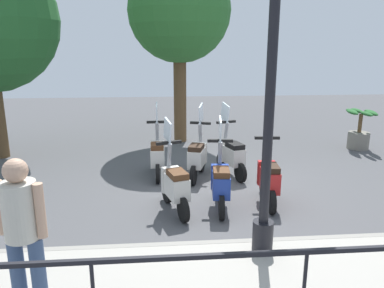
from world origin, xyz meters
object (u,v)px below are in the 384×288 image
object	(u,v)px
scooter_near_0	(268,178)
scooter_near_2	(175,184)
pedestrian_distant	(22,227)
scooter_far_2	(158,155)
tree_distant	(179,12)
lamp_post_near	(270,103)
potted_palm	(359,133)
scooter_near_1	(220,182)
scooter_far_0	(231,154)
scooter_far_1	(198,156)

from	to	relation	value
scooter_near_0	scooter_near_2	world-z (taller)	same
pedestrian_distant	scooter_far_2	world-z (taller)	pedestrian_distant
tree_distant	scooter_far_2	xyz separation A→B (m)	(-3.07, 0.64, -3.12)
lamp_post_near	potted_palm	xyz separation A→B (m)	(5.17, -4.05, -1.61)
scooter_far_2	scooter_near_1	bearing A→B (deg)	-148.38
scooter_near_2	scooter_far_0	bearing A→B (deg)	-53.75
scooter_near_2	lamp_post_near	bearing A→B (deg)	-162.80
scooter_near_2	scooter_far_2	xyz separation A→B (m)	(1.78, 0.29, 0.00)
tree_distant	scooter_near_1	distance (m)	5.74
potted_palm	scooter_near_1	world-z (taller)	scooter_near_1
scooter_near_1	scooter_near_2	size ratio (longest dim) A/B	1.00
scooter_near_1	lamp_post_near	bearing A→B (deg)	-164.36
pedestrian_distant	scooter_near_2	xyz separation A→B (m)	(2.55, -1.50, -0.60)
scooter_near_0	scooter_far_1	distance (m)	1.79
scooter_far_0	scooter_far_2	world-z (taller)	same
scooter_far_1	scooter_near_2	bearing A→B (deg)	178.96
scooter_near_0	scooter_near_2	size ratio (longest dim) A/B	1.00
scooter_near_1	scooter_far_0	bearing A→B (deg)	-11.31
pedestrian_distant	scooter_near_2	world-z (taller)	pedestrian_distant
lamp_post_near	potted_palm	bearing A→B (deg)	-38.08
scooter_far_0	scooter_far_1	world-z (taller)	same
scooter_far_2	tree_distant	bearing A→B (deg)	-11.77
lamp_post_near	scooter_near_2	world-z (taller)	lamp_post_near
potted_palm	scooter_far_0	size ratio (longest dim) A/B	0.69
scooter_near_1	scooter_near_2	world-z (taller)	same
lamp_post_near	scooter_far_0	distance (m)	3.62
tree_distant	scooter_far_0	xyz separation A→B (m)	(-3.17, -0.91, -3.12)
scooter_near_2	scooter_far_0	distance (m)	2.10
scooter_near_0	potted_palm	bearing A→B (deg)	-40.31
tree_distant	scooter_near_0	size ratio (longest dim) A/B	3.27
scooter_near_0	scooter_far_2	bearing A→B (deg)	55.75
tree_distant	scooter_near_0	world-z (taller)	tree_distant
lamp_post_near	scooter_far_0	bearing A→B (deg)	-3.59
pedestrian_distant	potted_palm	size ratio (longest dim) A/B	1.50
scooter_near_0	scooter_far_0	xyz separation A→B (m)	(1.49, 0.37, 0.00)
scooter_near_2	scooter_far_2	size ratio (longest dim) A/B	1.00
lamp_post_near	potted_palm	distance (m)	6.76
scooter_far_2	scooter_near_0	bearing A→B (deg)	-129.48
lamp_post_near	scooter_near_1	world-z (taller)	lamp_post_near
pedestrian_distant	tree_distant	distance (m)	8.03
scooter_near_1	scooter_far_1	size ratio (longest dim) A/B	1.00
scooter_far_1	scooter_far_0	bearing A→B (deg)	-66.47
scooter_near_1	scooter_far_2	xyz separation A→B (m)	(1.73, 1.06, 0.00)
scooter_near_0	scooter_far_2	size ratio (longest dim) A/B	1.00
pedestrian_distant	tree_distant	world-z (taller)	tree_distant
pedestrian_distant	lamp_post_near	bearing A→B (deg)	125.43
lamp_post_near	scooter_far_0	size ratio (longest dim) A/B	2.80
pedestrian_distant	scooter_far_1	world-z (taller)	pedestrian_distant
tree_distant	scooter_near_2	size ratio (longest dim) A/B	3.27
scooter_near_2	scooter_far_1	xyz separation A→B (m)	(1.60, -0.54, 0.00)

